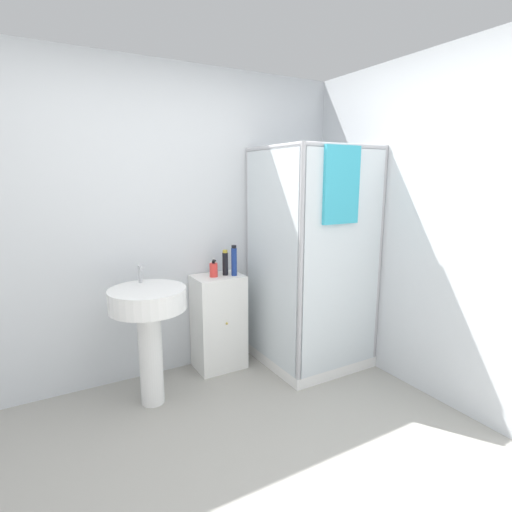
% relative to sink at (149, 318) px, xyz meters
% --- Properties ---
extents(ground_plane, '(12.00, 12.00, 0.00)m').
position_rel_sink_xyz_m(ground_plane, '(0.18, -1.23, -0.65)').
color(ground_plane, '#9E9B93').
extents(wall_back, '(6.40, 0.06, 2.50)m').
position_rel_sink_xyz_m(wall_back, '(0.18, 0.47, 0.60)').
color(wall_back, silver).
rests_on(wall_back, ground_plane).
extents(wall_right, '(0.06, 6.40, 2.50)m').
position_rel_sink_xyz_m(wall_right, '(1.88, -1.23, 0.60)').
color(wall_right, silver).
rests_on(wall_right, ground_plane).
extents(shower_enclosure, '(0.84, 0.87, 1.87)m').
position_rel_sink_xyz_m(shower_enclosure, '(1.37, -0.06, -0.13)').
color(shower_enclosure, white).
rests_on(shower_enclosure, ground_plane).
extents(vanity_cabinet, '(0.41, 0.33, 0.82)m').
position_rel_sink_xyz_m(vanity_cabinet, '(0.66, 0.28, -0.25)').
color(vanity_cabinet, white).
rests_on(vanity_cabinet, ground_plane).
extents(sink, '(0.54, 0.54, 1.00)m').
position_rel_sink_xyz_m(sink, '(0.00, 0.00, 0.00)').
color(sink, white).
rests_on(sink, ground_plane).
extents(soap_dispenser, '(0.07, 0.07, 0.15)m').
position_rel_sink_xyz_m(soap_dispenser, '(0.62, 0.26, 0.22)').
color(soap_dispenser, red).
rests_on(soap_dispenser, vanity_cabinet).
extents(shampoo_bottle_tall_black, '(0.05, 0.05, 0.22)m').
position_rel_sink_xyz_m(shampoo_bottle_tall_black, '(0.73, 0.26, 0.27)').
color(shampoo_bottle_tall_black, black).
rests_on(shampoo_bottle_tall_black, vanity_cabinet).
extents(shampoo_bottle_blue, '(0.05, 0.05, 0.26)m').
position_rel_sink_xyz_m(shampoo_bottle_blue, '(0.78, 0.22, 0.29)').
color(shampoo_bottle_blue, navy).
rests_on(shampoo_bottle_blue, vanity_cabinet).
extents(lotion_bottle_white, '(0.06, 0.06, 0.14)m').
position_rel_sink_xyz_m(lotion_bottle_white, '(0.65, 0.35, 0.22)').
color(lotion_bottle_white, white).
rests_on(lotion_bottle_white, vanity_cabinet).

